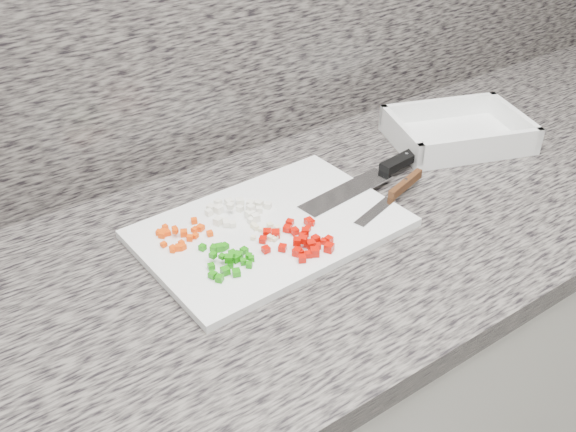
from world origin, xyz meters
The scene contains 12 objects.
cabinet centered at (0.00, 1.44, 0.43)m, with size 3.92×0.62×0.86m, color silver.
countertop centered at (0.00, 1.44, 0.88)m, with size 3.96×0.64×0.04m, color #615B55.
backsplash centered at (0.00, 1.74, 1.20)m, with size 3.92×0.02×0.60m, color #615B55.
cutting_board centered at (-0.01, 1.47, 0.91)m, with size 0.41×0.27×0.01m, color white.
carrot_pile centered at (-0.15, 1.52, 0.92)m, with size 0.08×0.07×0.01m.
onion_pile centered at (-0.04, 1.53, 0.92)m, with size 0.11×0.09×0.02m.
green_pepper_pile centered at (-0.12, 1.43, 0.92)m, with size 0.08×0.10×0.02m.
red_pepper_pile centered at (-0.01, 1.40, 0.92)m, with size 0.11×0.11×0.02m.
garlic_pile centered at (-0.03, 1.46, 0.92)m, with size 0.06×0.06×0.01m.
chef_knife centered at (0.25, 1.49, 0.92)m, with size 0.32×0.07×0.02m.
paring_knife centered at (0.22, 1.42, 0.92)m, with size 0.20×0.07×0.02m.
tray centered at (0.47, 1.52, 0.92)m, with size 0.31×0.27×0.05m.
Camera 1 is at (-0.48, 0.76, 1.50)m, focal length 40.00 mm.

